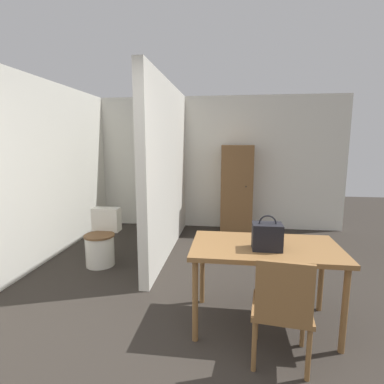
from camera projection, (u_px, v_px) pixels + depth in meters
The scene contains 8 objects.
wall_back at pixel (207, 163), 5.80m from camera, with size 5.13×0.12×2.50m.
wall_left at pixel (34, 173), 3.96m from camera, with size 0.12×5.19×2.50m.
partition_wall at pixel (168, 169), 4.47m from camera, with size 0.12×2.72×2.50m.
dining_table at pixel (265, 254), 2.64m from camera, with size 1.29×0.73×0.75m.
wooden_chair at pixel (282, 307), 2.18m from camera, with size 0.48×0.48×0.86m.
toilet at pixel (102, 241), 4.09m from camera, with size 0.40×0.55×0.73m.
handbag at pixel (267, 236), 2.52m from camera, with size 0.25×0.18×0.30m.
wooden_cabinet at pixel (237, 189), 5.51m from camera, with size 0.57×0.46×1.60m.
Camera 1 is at (0.45, -1.55, 1.65)m, focal length 28.00 mm.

